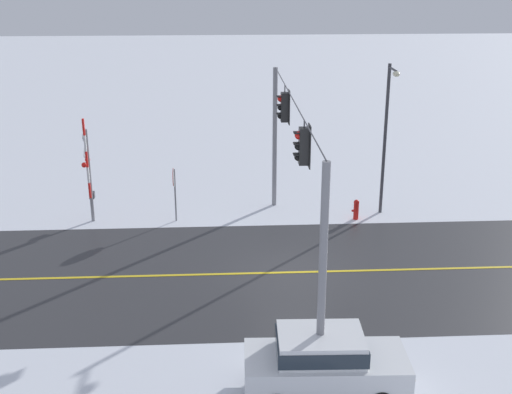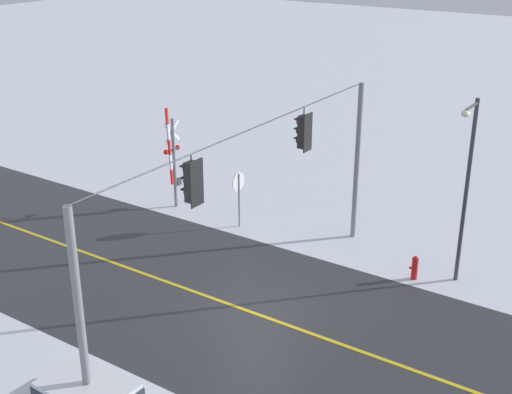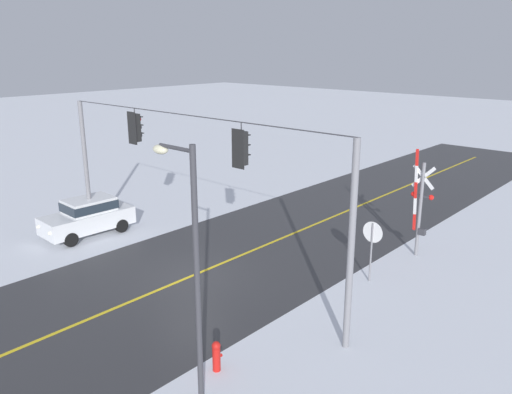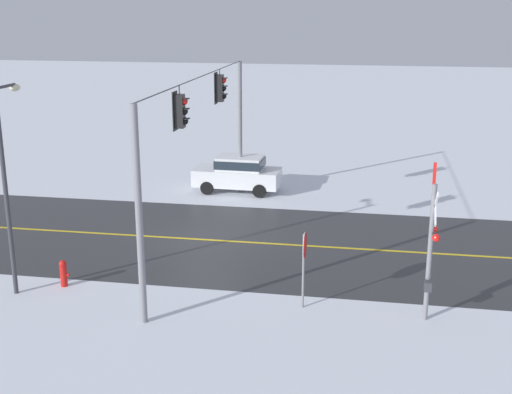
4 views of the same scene
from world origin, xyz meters
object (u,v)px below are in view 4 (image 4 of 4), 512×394
object	(u,v)px
stop_sign	(304,253)
parked_car_white	(238,172)
streetlamp_near	(7,169)
fire_hydrant	(63,272)
railroad_crossing	(431,244)

from	to	relation	value
stop_sign	parked_car_white	xyz separation A→B (m)	(12.30, 4.46, -0.76)
streetlamp_near	fire_hydrant	size ratio (longest dim) A/B	7.39
railroad_crossing	streetlamp_near	xyz separation A→B (m)	(-0.17, 12.47, 1.65)
railroad_crossing	parked_car_white	size ratio (longest dim) A/B	1.06
streetlamp_near	stop_sign	bearing A→B (deg)	-87.97
parked_car_white	railroad_crossing	bearing A→B (deg)	-147.31
streetlamp_near	fire_hydrant	distance (m)	3.71
parked_car_white	streetlamp_near	size ratio (longest dim) A/B	0.65
parked_car_white	fire_hydrant	bearing A→B (deg)	164.96
railroad_crossing	fire_hydrant	bearing A→B (deg)	88.03
stop_sign	streetlamp_near	bearing A→B (deg)	92.03
stop_sign	railroad_crossing	world-z (taller)	railroad_crossing
parked_car_white	streetlamp_near	distance (m)	13.71
stop_sign	railroad_crossing	distance (m)	3.58
streetlamp_near	fire_hydrant	world-z (taller)	streetlamp_near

